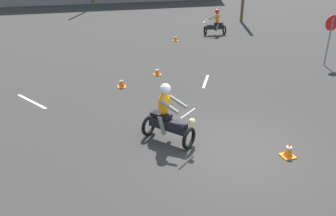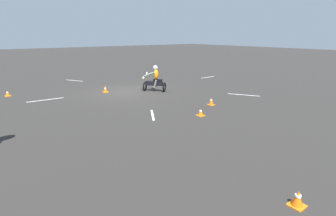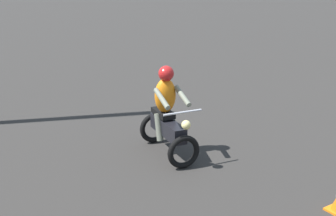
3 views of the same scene
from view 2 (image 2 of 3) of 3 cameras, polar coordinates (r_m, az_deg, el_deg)
The scene contains 13 objects.
ground_plane at distance 16.90m, azimuth -8.99°, elevation 3.52°, with size 120.00×120.00×0.00m, color #2D2B28.
motorcycle_rider_foreground at distance 16.70m, azimuth -2.87°, elevation 6.08°, with size 1.34×1.47×1.66m.
traffic_cone_near_left at distance 13.70m, azimuth 9.36°, elevation 1.40°, with size 0.32×0.32×0.38m.
traffic_cone_near_right at distance 11.83m, azimuth 7.09°, elevation -0.97°, with size 0.32×0.32×0.32m.
traffic_cone_mid_center at distance 6.49m, azimuth 26.38°, elevation -17.30°, with size 0.32×0.32×0.37m.
traffic_cone_mid_left at distance 16.98m, azimuth -13.51°, elevation 3.97°, with size 0.32×0.32×0.39m.
traffic_cone_far_right at distance 18.15m, azimuth -31.55°, elevation 2.70°, with size 0.32×0.32×0.33m.
lane_stripe_e at distance 16.13m, azimuth -25.13°, elevation 1.62°, with size 0.10×1.91×0.01m, color silver.
lane_stripe_ne at distance 11.91m, azimuth -3.38°, elevation -1.50°, with size 0.10×1.60×0.01m, color silver.
lane_stripe_nw at distance 16.46m, azimuth 16.14°, elevation 2.77°, with size 0.10×1.87×0.01m, color silver.
lane_stripe_w at distance 22.65m, azimuth 8.64°, elevation 6.65°, with size 0.10×1.67×0.01m, color silver.
lane_stripe_sw at distance 24.60m, azimuth -4.63°, elevation 7.49°, with size 0.10×1.78×0.01m, color silver.
lane_stripe_se at distance 22.04m, azimuth -19.66°, elevation 5.66°, with size 0.10×1.68×0.01m, color silver.
Camera 2 is at (7.77, 14.58, 3.55)m, focal length 28.00 mm.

